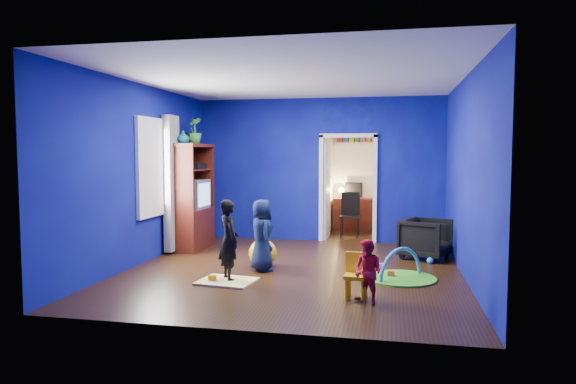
% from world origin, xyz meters
% --- Properties ---
extents(floor, '(5.00, 5.50, 0.01)m').
position_xyz_m(floor, '(0.00, 0.00, 0.00)').
color(floor, black).
rests_on(floor, ground).
extents(ceiling, '(5.00, 5.50, 0.01)m').
position_xyz_m(ceiling, '(0.00, 0.00, 2.90)').
color(ceiling, white).
rests_on(ceiling, wall_back).
extents(wall_back, '(5.00, 0.02, 2.90)m').
position_xyz_m(wall_back, '(0.00, 2.75, 1.45)').
color(wall_back, '#0A096E').
rests_on(wall_back, floor).
extents(wall_front, '(5.00, 0.02, 2.90)m').
position_xyz_m(wall_front, '(0.00, -2.75, 1.45)').
color(wall_front, '#0A096E').
rests_on(wall_front, floor).
extents(wall_left, '(0.02, 5.50, 2.90)m').
position_xyz_m(wall_left, '(-2.50, 0.00, 1.45)').
color(wall_left, '#0A096E').
rests_on(wall_left, floor).
extents(wall_right, '(0.02, 5.50, 2.90)m').
position_xyz_m(wall_right, '(2.50, 0.00, 1.45)').
color(wall_right, '#0A096E').
rests_on(wall_right, floor).
extents(alcove, '(1.00, 1.75, 2.50)m').
position_xyz_m(alcove, '(0.60, 3.62, 1.25)').
color(alcove, silver).
rests_on(alcove, floor).
extents(armchair, '(0.98, 0.97, 0.68)m').
position_xyz_m(armchair, '(2.04, 1.29, 0.34)').
color(armchair, black).
rests_on(armchair, floor).
extents(child_black, '(0.47, 0.50, 1.14)m').
position_xyz_m(child_black, '(-0.75, -0.82, 0.57)').
color(child_black, black).
rests_on(child_black, floor).
extents(child_navy, '(0.57, 0.63, 1.09)m').
position_xyz_m(child_navy, '(-0.46, -0.13, 0.54)').
color(child_navy, '#10133B').
rests_on(child_navy, floor).
extents(toddler_red, '(0.47, 0.45, 0.76)m').
position_xyz_m(toddler_red, '(1.20, -1.55, 0.38)').
color(toddler_red, red).
rests_on(toddler_red, floor).
extents(vase, '(0.24, 0.24, 0.23)m').
position_xyz_m(vase, '(-2.22, 1.10, 2.08)').
color(vase, '#0C4F63').
rests_on(vase, tv_armoire).
extents(potted_plant, '(0.35, 0.35, 0.50)m').
position_xyz_m(potted_plant, '(-2.22, 1.62, 2.21)').
color(potted_plant, '#378530').
rests_on(potted_plant, tv_armoire).
extents(tv_armoire, '(0.58, 1.14, 1.96)m').
position_xyz_m(tv_armoire, '(-2.22, 1.40, 0.98)').
color(tv_armoire, '#3D0F0A').
rests_on(tv_armoire, floor).
extents(crt_tv, '(0.46, 0.70, 0.54)m').
position_xyz_m(crt_tv, '(-2.18, 1.40, 1.02)').
color(crt_tv, silver).
rests_on(crt_tv, tv_armoire).
extents(yellow_blanket, '(0.82, 0.69, 0.03)m').
position_xyz_m(yellow_blanket, '(-0.75, -0.92, 0.01)').
color(yellow_blanket, '#F2E07A').
rests_on(yellow_blanket, floor).
extents(hopper_ball, '(0.44, 0.44, 0.44)m').
position_xyz_m(hopper_ball, '(-0.51, 0.12, 0.22)').
color(hopper_ball, yellow).
rests_on(hopper_ball, floor).
extents(kid_chair, '(0.29, 0.29, 0.50)m').
position_xyz_m(kid_chair, '(1.05, -1.35, 0.25)').
color(kid_chair, yellow).
rests_on(kid_chair, floor).
extents(play_mat, '(0.99, 0.99, 0.03)m').
position_xyz_m(play_mat, '(1.61, -0.26, 0.01)').
color(play_mat, green).
rests_on(play_mat, floor).
extents(toy_arch, '(0.62, 0.70, 0.89)m').
position_xyz_m(toy_arch, '(1.61, -0.26, 0.02)').
color(toy_arch, '#3F8CD8').
rests_on(toy_arch, floor).
extents(window_left, '(0.03, 0.95, 1.55)m').
position_xyz_m(window_left, '(-2.48, 0.35, 1.55)').
color(window_left, white).
rests_on(window_left, wall_left).
extents(curtain, '(0.14, 0.42, 2.40)m').
position_xyz_m(curtain, '(-2.37, 0.90, 1.25)').
color(curtain, slate).
rests_on(curtain, floor).
extents(doorway, '(1.16, 0.10, 2.10)m').
position_xyz_m(doorway, '(0.60, 2.75, 1.05)').
color(doorway, white).
rests_on(doorway, floor).
extents(study_desk, '(0.88, 0.44, 0.75)m').
position_xyz_m(study_desk, '(0.60, 4.26, 0.38)').
color(study_desk, '#3D140A').
rests_on(study_desk, floor).
extents(desk_monitor, '(0.40, 0.05, 0.32)m').
position_xyz_m(desk_monitor, '(0.60, 4.38, 0.95)').
color(desk_monitor, black).
rests_on(desk_monitor, study_desk).
extents(desk_lamp, '(0.14, 0.14, 0.14)m').
position_xyz_m(desk_lamp, '(0.32, 4.32, 0.93)').
color(desk_lamp, '#FFD88C').
rests_on(desk_lamp, study_desk).
extents(folding_chair, '(0.40, 0.40, 0.92)m').
position_xyz_m(folding_chair, '(0.60, 3.30, 0.46)').
color(folding_chair, black).
rests_on(folding_chair, floor).
extents(book_shelf, '(0.88, 0.24, 0.04)m').
position_xyz_m(book_shelf, '(0.60, 4.37, 2.02)').
color(book_shelf, white).
rests_on(book_shelf, study_desk).
extents(toy_0, '(0.10, 0.08, 0.10)m').
position_xyz_m(toy_0, '(1.47, -0.19, 0.05)').
color(toy_0, '#E35B25').
rests_on(toy_0, floor).
extents(toy_1, '(0.11, 0.11, 0.11)m').
position_xyz_m(toy_1, '(2.09, 0.88, 0.06)').
color(toy_1, '#2584D6').
rests_on(toy_1, floor).
extents(toy_2, '(0.10, 0.08, 0.10)m').
position_xyz_m(toy_2, '(-0.95, -0.97, 0.05)').
color(toy_2, orange).
rests_on(toy_2, floor).
extents(toy_3, '(0.11, 0.11, 0.11)m').
position_xyz_m(toy_3, '(0.97, 0.80, 0.06)').
color(toy_3, green).
rests_on(toy_3, floor).
extents(toy_4, '(0.10, 0.08, 0.10)m').
position_xyz_m(toy_4, '(1.35, 0.28, 0.05)').
color(toy_4, '#D951D5').
rests_on(toy_4, floor).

